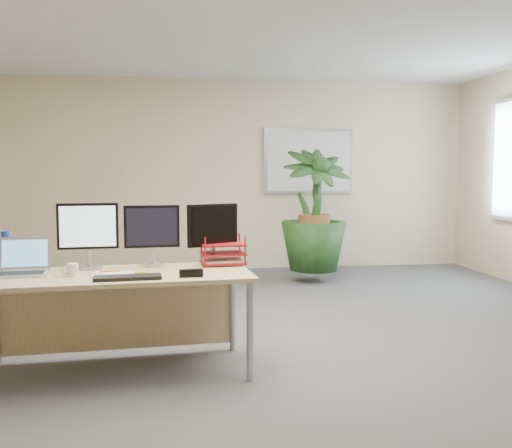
{
  "coord_description": "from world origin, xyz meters",
  "views": [
    {
      "loc": [
        -0.7,
        -4.14,
        1.36
      ],
      "look_at": [
        -0.07,
        0.35,
        0.97
      ],
      "focal_mm": 40.0,
      "sensor_mm": 36.0,
      "label": 1
    }
  ],
  "objects": [
    {
      "name": "monitor_dark",
      "position": [
        -0.43,
        0.08,
        0.95
      ],
      "size": [
        0.38,
        0.21,
        0.45
      ],
      "color": "#ABABB0",
      "rests_on": "desk"
    },
    {
      "name": "monitor_left",
      "position": [
        -1.32,
        0.0,
        0.96
      ],
      "size": [
        0.42,
        0.19,
        0.47
      ],
      "color": "#ABABB0",
      "rests_on": "desk"
    },
    {
      "name": "water_bottle",
      "position": [
        -1.88,
        0.0,
        0.83
      ],
      "size": [
        0.07,
        0.07,
        0.28
      ],
      "color": "silver",
      "rests_on": "desk"
    },
    {
      "name": "back_wall",
      "position": [
        0.0,
        4.0,
        1.35
      ],
      "size": [
        7.0,
        0.04,
        2.7
      ],
      "primitive_type": "cube",
      "color": "beige",
      "rests_on": "floor"
    },
    {
      "name": "monitor_right",
      "position": [
        -0.88,
        0.07,
        0.95
      ],
      "size": [
        0.4,
        0.18,
        0.45
      ],
      "color": "#ABABB0",
      "rests_on": "desk"
    },
    {
      "name": "spiral_notebook",
      "position": [
        -1.12,
        -0.27,
        0.7
      ],
      "size": [
        0.27,
        0.21,
        0.01
      ],
      "primitive_type": "cube",
      "rotation": [
        0.0,
        0.0,
        -0.06
      ],
      "color": "silver",
      "rests_on": "desk"
    },
    {
      "name": "floor_plant",
      "position": [
        1.02,
        2.86,
        0.75
      ],
      "size": [
        1.01,
        1.01,
        1.5
      ],
      "primitive_type": "imported",
      "rotation": [
        0.0,
        0.0,
        0.22
      ],
      "color": "#133616",
      "rests_on": "floor"
    },
    {
      "name": "orange_pen",
      "position": [
        -1.15,
        -0.22,
        0.71
      ],
      "size": [
        0.14,
        0.05,
        0.01
      ],
      "primitive_type": "cylinder",
      "rotation": [
        0.0,
        1.57,
        0.31
      ],
      "color": "orange",
      "rests_on": "spiral_notebook"
    },
    {
      "name": "desk",
      "position": [
        -1.11,
        -0.13,
        0.55
      ],
      "size": [
        1.86,
        0.9,
        0.69
      ],
      "color": "tan",
      "rests_on": "floor"
    },
    {
      "name": "whiteboard",
      "position": [
        1.2,
        3.97,
        1.55
      ],
      "size": [
        1.3,
        0.04,
        0.95
      ],
      "color": "silver",
      "rests_on": "back_wall"
    },
    {
      "name": "stapler",
      "position": [
        -0.61,
        -0.43,
        0.72
      ],
      "size": [
        0.16,
        0.05,
        0.05
      ],
      "primitive_type": "cube",
      "rotation": [
        0.0,
        0.0,
        0.08
      ],
      "color": "black",
      "rests_on": "desk"
    },
    {
      "name": "floor",
      "position": [
        0.0,
        0.0,
        0.0
      ],
      "size": [
        8.0,
        8.0,
        0.0
      ],
      "primitive_type": "plane",
      "color": "#4B4B50",
      "rests_on": "ground"
    },
    {
      "name": "letter_tray",
      "position": [
        -0.36,
        0.06,
        0.76
      ],
      "size": [
        0.34,
        0.27,
        0.15
      ],
      "color": "maroon",
      "rests_on": "desk"
    },
    {
      "name": "keyboard",
      "position": [
        -1.01,
        -0.45,
        0.7
      ],
      "size": [
        0.44,
        0.18,
        0.02
      ],
      "primitive_type": "cube",
      "rotation": [
        0.0,
        0.0,
        0.08
      ],
      "color": "black",
      "rests_on": "desk"
    },
    {
      "name": "laptop",
      "position": [
        -1.73,
        -0.16,
        0.75
      ],
      "size": [
        0.36,
        0.32,
        0.24
      ],
      "color": "silver",
      "rests_on": "desk"
    },
    {
      "name": "coffee_mug",
      "position": [
        -1.39,
        -0.3,
        0.74
      ],
      "size": [
        0.11,
        0.08,
        0.09
      ],
      "color": "white",
      "rests_on": "desk"
    },
    {
      "name": "yellow_highlighter",
      "position": [
        -0.95,
        -0.25,
        0.7
      ],
      "size": [
        0.11,
        0.02,
        0.01
      ],
      "primitive_type": "cylinder",
      "rotation": [
        0.0,
        1.57,
        -0.03
      ],
      "color": "yellow",
      "rests_on": "desk"
    }
  ]
}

